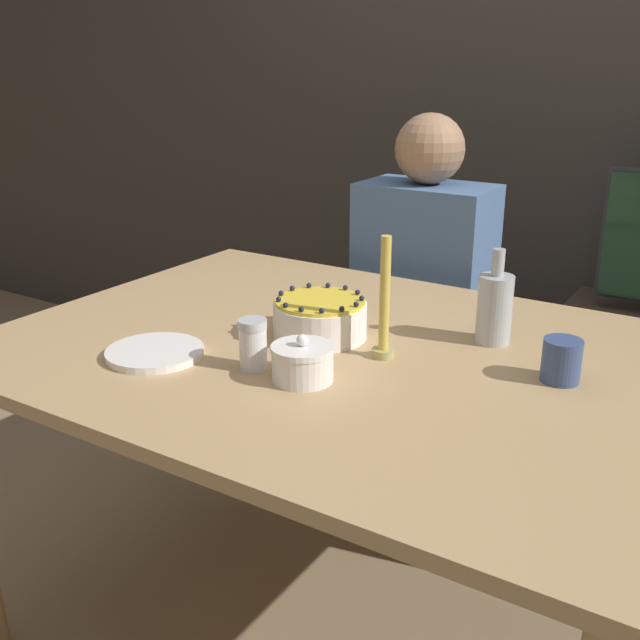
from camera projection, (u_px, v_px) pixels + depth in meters
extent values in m
plane|color=#8C7556|center=(336.00, 630.00, 1.91)|extent=(12.00, 12.00, 0.00)
cube|color=#38332D|center=(548.00, 80.00, 2.58)|extent=(8.00, 0.05, 2.60)
cube|color=tan|center=(339.00, 353.00, 1.65)|extent=(1.51, 1.11, 0.03)
cylinder|color=tan|center=(237.00, 371.00, 2.52)|extent=(0.07, 0.07, 0.75)
cylinder|color=white|center=(320.00, 320.00, 1.69)|extent=(0.21, 0.21, 0.08)
cylinder|color=yellow|center=(320.00, 301.00, 1.67)|extent=(0.20, 0.20, 0.01)
sphere|color=#191E3D|center=(356.00, 304.00, 1.62)|extent=(0.01, 0.01, 0.01)
sphere|color=#191E3D|center=(362.00, 298.00, 1.66)|extent=(0.01, 0.01, 0.01)
sphere|color=#191E3D|center=(358.00, 292.00, 1.70)|extent=(0.01, 0.01, 0.01)
sphere|color=#191E3D|center=(345.00, 288.00, 1.74)|extent=(0.01, 0.01, 0.01)
sphere|color=#191E3D|center=(328.00, 285.00, 1.76)|extent=(0.01, 0.01, 0.01)
sphere|color=#191E3D|center=(309.00, 285.00, 1.75)|extent=(0.01, 0.01, 0.01)
sphere|color=#191E3D|center=(292.00, 288.00, 1.73)|extent=(0.01, 0.01, 0.01)
sphere|color=#191E3D|center=(281.00, 293.00, 1.70)|extent=(0.01, 0.01, 0.01)
sphere|color=#191E3D|center=(279.00, 299.00, 1.66)|extent=(0.01, 0.01, 0.01)
sphere|color=#191E3D|center=(286.00, 305.00, 1.62)|extent=(0.01, 0.01, 0.01)
sphere|color=#191E3D|center=(301.00, 309.00, 1.59)|extent=(0.01, 0.01, 0.01)
sphere|color=#191E3D|center=(322.00, 311.00, 1.58)|extent=(0.01, 0.01, 0.01)
sphere|color=#191E3D|center=(342.00, 309.00, 1.59)|extent=(0.01, 0.01, 0.01)
cylinder|color=white|center=(303.00, 366.00, 1.47)|extent=(0.12, 0.12, 0.06)
cylinder|color=white|center=(302.00, 349.00, 1.45)|extent=(0.13, 0.13, 0.01)
sphere|color=white|center=(302.00, 340.00, 1.45)|extent=(0.02, 0.02, 0.02)
cylinder|color=white|center=(253.00, 349.00, 1.51)|extent=(0.06, 0.06, 0.09)
cylinder|color=silver|center=(252.00, 324.00, 1.50)|extent=(0.06, 0.06, 0.02)
cylinder|color=white|center=(155.00, 354.00, 1.59)|extent=(0.21, 0.21, 0.01)
cylinder|color=white|center=(155.00, 351.00, 1.59)|extent=(0.21, 0.21, 0.01)
cylinder|color=tan|center=(383.00, 353.00, 1.59)|extent=(0.05, 0.05, 0.02)
cylinder|color=gold|center=(385.00, 294.00, 1.54)|extent=(0.02, 0.02, 0.24)
cylinder|color=#B2B7BC|center=(494.00, 309.00, 1.65)|extent=(0.08, 0.08, 0.15)
cylinder|color=#B2B7BC|center=(498.00, 262.00, 1.61)|extent=(0.03, 0.03, 0.06)
cylinder|color=#384C7F|center=(561.00, 361.00, 1.46)|extent=(0.08, 0.08, 0.09)
cube|color=#473D33|center=(417.00, 421.00, 2.50)|extent=(0.34, 0.34, 0.45)
cube|color=#4C6B99|center=(424.00, 275.00, 2.33)|extent=(0.40, 0.24, 0.57)
sphere|color=#9E7556|center=(430.00, 149.00, 2.20)|extent=(0.21, 0.21, 0.21)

